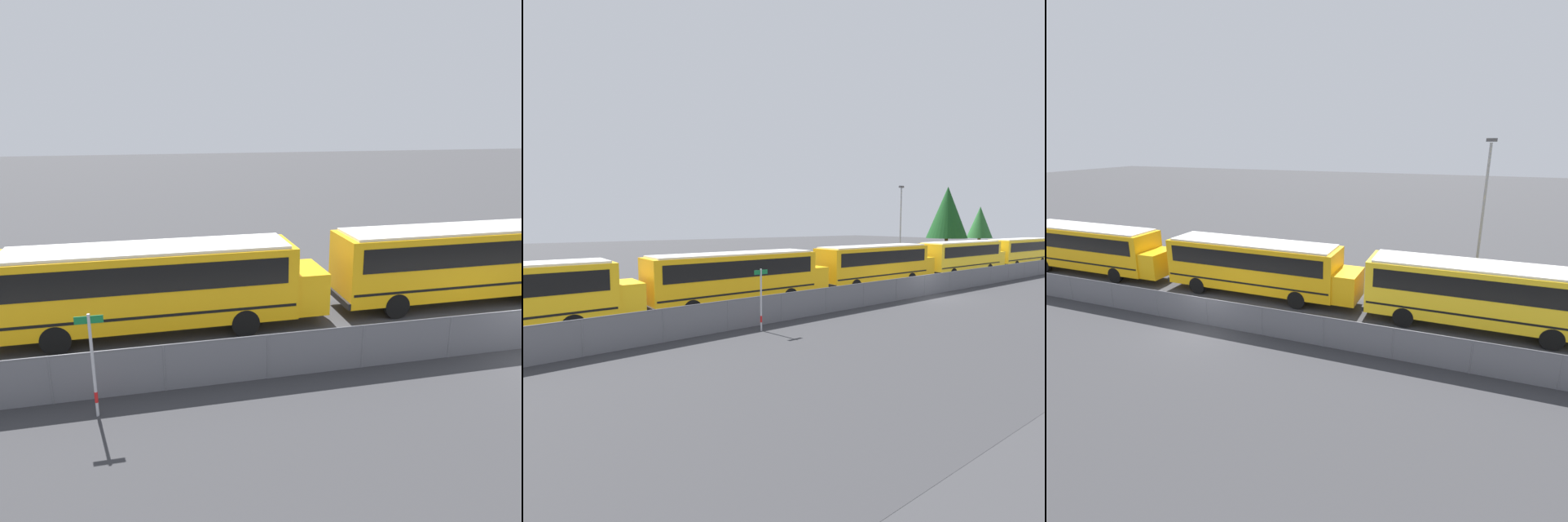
% 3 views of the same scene
% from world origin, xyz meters
% --- Properties ---
extents(ground_plane, '(200.00, 200.00, 0.00)m').
position_xyz_m(ground_plane, '(0.00, 0.00, 0.00)').
color(ground_plane, '#38383A').
extents(road_strip, '(106.33, 12.00, 0.01)m').
position_xyz_m(road_strip, '(0.00, -6.00, 0.00)').
color(road_strip, '#333335').
rests_on(road_strip, ground_plane).
extents(fence, '(72.40, 0.07, 1.43)m').
position_xyz_m(fence, '(-0.00, -0.00, 0.73)').
color(fence, '#9EA0A5').
rests_on(fence, ground_plane).
extents(school_bus_1, '(11.56, 2.46, 3.21)m').
position_xyz_m(school_bus_1, '(-11.98, 4.27, 1.91)').
color(school_bus_1, '#EDA80F').
rests_on(school_bus_1, ground_plane).
extents(school_bus_2, '(11.56, 2.46, 3.21)m').
position_xyz_m(school_bus_2, '(0.39, 4.57, 1.91)').
color(school_bus_2, '#EDA80F').
rests_on(school_bus_2, ground_plane).
extents(school_bus_3, '(11.56, 2.46, 3.21)m').
position_xyz_m(school_bus_3, '(12.41, 4.38, 1.91)').
color(school_bus_3, yellow).
rests_on(school_bus_3, ground_plane).
extents(light_pole, '(0.60, 0.24, 8.86)m').
position_xyz_m(light_pole, '(12.33, 11.47, 4.82)').
color(light_pole, gray).
rests_on(light_pole, ground_plane).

